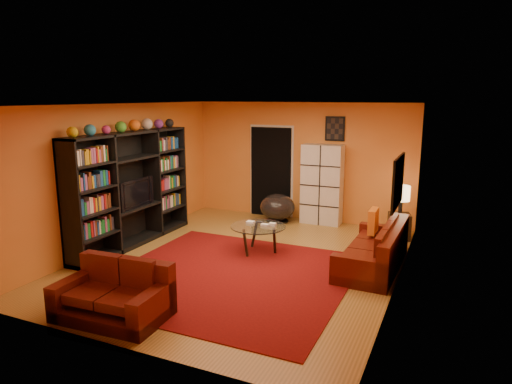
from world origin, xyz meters
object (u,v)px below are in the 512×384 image
at_px(coffee_table, 258,229).
at_px(bowl_chair, 277,207).
at_px(storage_cabinet, 322,184).
at_px(table_lamp, 401,194).
at_px(tv, 133,193).
at_px(sofa, 378,251).
at_px(entertainment_unit, 132,189).
at_px(side_table, 399,226).
at_px(loveseat, 116,294).

relative_size(coffee_table, bowl_chair, 1.26).
distance_m(storage_cabinet, table_lamp, 1.76).
bearing_deg(tv, bowl_chair, -36.48).
xyz_separation_m(sofa, bowl_chair, (-2.49, 1.90, 0.05)).
distance_m(storage_cabinet, bowl_chair, 1.09).
relative_size(entertainment_unit, coffee_table, 3.09).
distance_m(tv, bowl_chair, 3.22).
bearing_deg(sofa, storage_cabinet, 127.15).
distance_m(sofa, storage_cabinet, 2.77).
bearing_deg(bowl_chair, entertainment_unit, -127.55).
distance_m(sofa, side_table, 1.75).
distance_m(coffee_table, table_lamp, 2.90).
bearing_deg(storage_cabinet, bowl_chair, -161.44).
bearing_deg(loveseat, tv, 31.25).
height_order(sofa, storage_cabinet, storage_cabinet).
relative_size(storage_cabinet, table_lamp, 3.13).
xyz_separation_m(tv, storage_cabinet, (2.78, 2.83, -0.12)).
bearing_deg(loveseat, coffee_table, -16.11).
bearing_deg(table_lamp, tv, -152.04).
bearing_deg(loveseat, entertainment_unit, 31.71).
height_order(loveseat, table_lamp, table_lamp).
bearing_deg(table_lamp, loveseat, -120.90).
height_order(entertainment_unit, sofa, entertainment_unit).
xyz_separation_m(coffee_table, bowl_chair, (-0.43, 2.02, -0.11)).
xyz_separation_m(entertainment_unit, bowl_chair, (1.92, 2.50, -0.72)).
relative_size(entertainment_unit, tv, 3.28).
xyz_separation_m(tv, table_lamp, (4.47, 2.38, -0.09)).
height_order(coffee_table, bowl_chair, bowl_chair).
height_order(entertainment_unit, bowl_chair, entertainment_unit).
height_order(entertainment_unit, side_table, entertainment_unit).
height_order(loveseat, bowl_chair, loveseat).
relative_size(bowl_chair, side_table, 1.54).
distance_m(tv, side_table, 5.12).
xyz_separation_m(tv, side_table, (4.47, 2.38, -0.73)).
xyz_separation_m(loveseat, storage_cabinet, (1.16, 5.22, 0.57)).
height_order(side_table, table_lamp, table_lamp).
distance_m(entertainment_unit, table_lamp, 5.10).
bearing_deg(bowl_chair, storage_cabinet, 18.31).
bearing_deg(storage_cabinet, loveseat, -102.23).
bearing_deg(coffee_table, bowl_chair, 101.97).
xyz_separation_m(entertainment_unit, loveseat, (1.67, -2.42, -0.76)).
distance_m(sofa, loveseat, 4.08).
bearing_deg(coffee_table, sofa, 3.50).
height_order(tv, table_lamp, tv).
distance_m(entertainment_unit, coffee_table, 2.47).
bearing_deg(coffee_table, loveseat, -103.18).
bearing_deg(entertainment_unit, table_lamp, 27.37).
bearing_deg(coffee_table, tv, -167.57).
distance_m(loveseat, bowl_chair, 4.93).
relative_size(entertainment_unit, storage_cabinet, 1.74).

